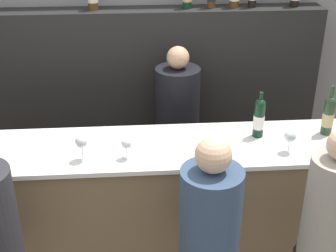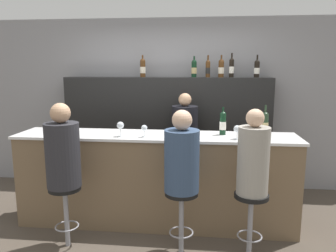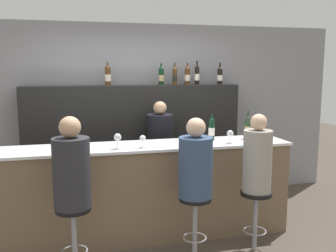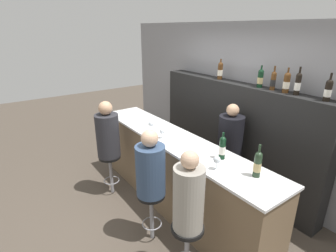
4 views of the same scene
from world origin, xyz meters
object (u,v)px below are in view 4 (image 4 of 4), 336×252
wine_bottle_backbar_5 (328,90)px  bar_stool_middle (151,204)px  wine_glass_2 (217,160)px  bar_stool_left (110,164)px  wine_bottle_backbar_1 (260,78)px  bar_stool_right (187,239)px  guest_seated_right (189,196)px  wine_bottle_backbar_3 (287,82)px  wine_bottle_backbar_2 (273,81)px  wine_bottle_backbar_0 (220,71)px  bartender (229,157)px  wine_bottle_backbar_4 (298,84)px  wine_glass_0 (151,124)px  wine_bottle_counter_0 (222,147)px  guest_seated_middle (150,168)px  wine_glass_1 (162,132)px  guest_seated_left (108,133)px  wine_bottle_counter_1 (258,164)px

wine_bottle_backbar_5 → bar_stool_middle: 2.42m
wine_glass_2 → bar_stool_left: (-1.78, -0.47, -0.70)m
wine_bottle_backbar_1 → bar_stool_right: bearing=-70.6°
wine_glass_2 → guest_seated_right: 0.52m
bar_stool_middle → wine_bottle_backbar_3: bearing=76.0°
wine_bottle_backbar_3 → wine_glass_2: 1.46m
bar_stool_right → wine_bottle_backbar_2: bearing=103.5°
wine_bottle_backbar_1 → bar_stool_left: (-1.26, -1.77, -1.34)m
wine_bottle_backbar_0 → wine_bottle_backbar_5: wine_bottle_backbar_0 is taller
guest_seated_right → bartender: 1.60m
wine_bottle_backbar_3 → bar_stool_middle: size_ratio=0.48×
wine_bottle_backbar_1 → wine_bottle_backbar_5: wine_bottle_backbar_5 is taller
wine_bottle_backbar_4 → wine_glass_0: (-1.32, -1.31, -0.64)m
wine_bottle_counter_0 → wine_bottle_backbar_0: (-1.13, 1.08, 0.62)m
wine_bottle_counter_0 → wine_bottle_backbar_3: (0.02, 1.08, 0.62)m
guest_seated_middle → bartender: bearing=92.2°
wine_glass_0 → bar_stool_left: size_ratio=0.26×
bar_stool_middle → guest_seated_middle: size_ratio=0.81×
wine_glass_1 → wine_bottle_backbar_3: bearing=55.5°
wine_bottle_backbar_0 → bar_stool_left: 2.29m
wine_bottle_backbar_1 → wine_bottle_backbar_3: bearing=-0.0°
wine_bottle_backbar_5 → bar_stool_middle: bearing=-118.1°
wine_bottle_backbar_2 → bar_stool_middle: bearing=-98.1°
wine_bottle_backbar_1 → wine_glass_2: size_ratio=1.98×
bartender → wine_glass_0: bearing=-126.1°
wine_glass_0 → bar_stool_middle: wine_glass_0 is taller
wine_bottle_backbar_4 → guest_seated_left: size_ratio=0.40×
wine_bottle_counter_1 → wine_bottle_backbar_0: 2.03m
wine_glass_2 → wine_bottle_backbar_1: bearing=111.6°
guest_seated_middle → bartender: (-0.05, 1.39, -0.31)m
wine_bottle_backbar_0 → guest_seated_left: (-0.50, -1.77, -0.83)m
wine_bottle_counter_0 → guest_seated_left: 1.79m
wine_bottle_backbar_1 → wine_bottle_backbar_2: size_ratio=0.96×
guest_seated_right → bar_stool_left: bearing=-180.0°
wine_glass_0 → wine_bottle_backbar_2: bearing=53.1°
wine_bottle_backbar_1 → guest_seated_right: wine_bottle_backbar_1 is taller
wine_bottle_backbar_2 → wine_glass_2: wine_bottle_backbar_2 is taller
wine_bottle_backbar_4 → bar_stool_right: 2.23m
wine_glass_1 → bartender: size_ratio=0.09×
wine_bottle_backbar_3 → guest_seated_middle: bearing=-104.0°
wine_bottle_counter_0 → bar_stool_left: 1.92m
guest_seated_left → bar_stool_right: size_ratio=1.31×
wine_bottle_backbar_3 → guest_seated_middle: 2.02m
wine_bottle_backbar_5 → wine_bottle_backbar_0: bearing=180.0°
bar_stool_left → guest_seated_left: guest_seated_left is taller
wine_bottle_counter_0 → bar_stool_right: bearing=-70.0°
wine_bottle_backbar_2 → guest_seated_left: bearing=-129.5°
guest_seated_left → wine_bottle_backbar_1: bearing=54.6°
wine_bottle_backbar_2 → guest_seated_middle: (-0.25, -1.77, -0.84)m
wine_bottle_backbar_3 → wine_bottle_backbar_4: (0.15, 0.00, 0.01)m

